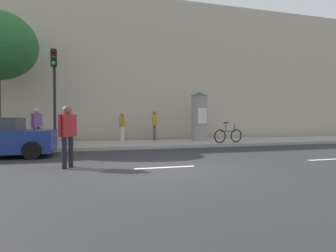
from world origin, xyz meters
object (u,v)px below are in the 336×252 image
Objects in this scene: poster_column at (199,116)px; bicycle_leaning at (228,135)px; pedestrian_tallest at (37,124)px; pedestrian_with_backpack at (154,123)px; pedestrian_near_pole at (67,131)px; pedestrian_in_dark_shirt at (122,125)px; traffic_light at (54,82)px; pedestrian_in_red_top at (70,126)px.

bicycle_leaning is (0.83, -1.99, -1.04)m from poster_column.
bicycle_leaning is at bearing -2.50° from pedestrian_tallest.
poster_column reaches higher than bicycle_leaning.
pedestrian_tallest is 6.53m from pedestrian_with_backpack.
pedestrian_in_dark_shirt is at bearing 72.17° from pedestrian_near_pole.
traffic_light is at bearing -136.11° from pedestrian_in_dark_shirt.
traffic_light reaches higher than pedestrian_in_dark_shirt.
bicycle_leaning is at bearing -28.13° from pedestrian_in_dark_shirt.
traffic_light is 2.37× the size of pedestrian_near_pole.
poster_column is at bearing 112.69° from bicycle_leaning.
pedestrian_tallest is (-0.84, 0.76, -1.83)m from traffic_light.
pedestrian_near_pole is at bearing -87.51° from pedestrian_in_red_top.
pedestrian_in_red_top is 0.89× the size of pedestrian_tallest.
poster_column reaches higher than pedestrian_with_backpack.
pedestrian_in_red_top is 1.44m from pedestrian_tallest.
bicycle_leaning is (7.74, 4.93, -0.54)m from pedestrian_near_pole.
pedestrian_with_backpack reaches higher than pedestrian_near_pole.
traffic_light reaches higher than pedestrian_near_pole.
poster_column reaches higher than pedestrian_in_red_top.
pedestrian_near_pole reaches higher than pedestrian_in_red_top.
pedestrian_with_backpack is 4.44m from bicycle_leaning.
pedestrian_tallest is at bearing -166.98° from pedestrian_in_red_top.
traffic_light is 2.30m from pedestrian_in_red_top.
bicycle_leaning is (8.54, 0.35, -2.48)m from traffic_light.
pedestrian_tallest is (-8.55, -1.58, -0.39)m from poster_column.
pedestrian_with_backpack is (1.92, 0.06, 0.10)m from pedestrian_in_dark_shirt.
pedestrian_in_dark_shirt reaches higher than pedestrian_in_red_top.
bicycle_leaning is (9.38, -0.41, -0.65)m from pedestrian_tallest.
pedestrian_with_backpack is at bearing 31.77° from traffic_light.
bicycle_leaning is at bearing 32.49° from pedestrian_near_pole.
pedestrian_near_pole is 1.02× the size of pedestrian_tallest.
pedestrian_in_red_top is at bearing 92.49° from pedestrian_near_pole.
pedestrian_in_red_top is 5.13m from pedestrian_with_backpack.
pedestrian_tallest is 9.41m from bicycle_leaning.
pedestrian_tallest is at bearing -149.85° from pedestrian_in_dark_shirt.
pedestrian_near_pole is 5.67m from pedestrian_in_red_top.
pedestrian_tallest is (-1.64, 5.34, 0.11)m from pedestrian_near_pole.
bicycle_leaning is at bearing 2.38° from traffic_light.
pedestrian_near_pole is 8.96m from pedestrian_with_backpack.
poster_column is at bearing -19.44° from pedestrian_with_backpack.
pedestrian_with_backpack is 1.00× the size of bicycle_leaning.
traffic_light is at bearing -177.62° from bicycle_leaning.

